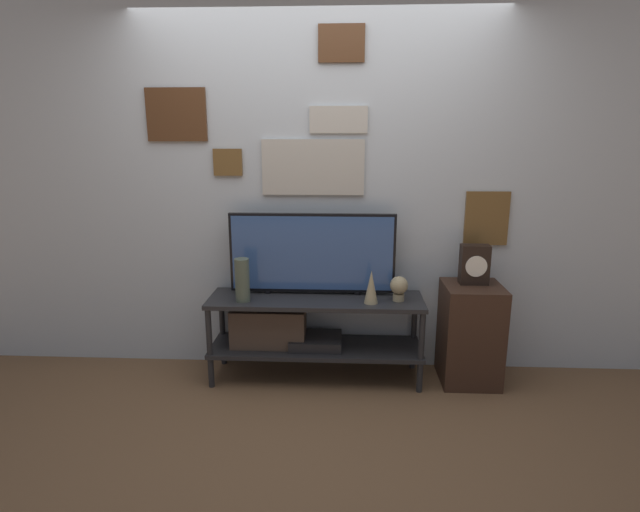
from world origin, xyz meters
The scene contains 9 objects.
ground_plane centered at (0.00, 0.00, 0.00)m, with size 12.00×12.00×0.00m, color brown.
wall_back centered at (0.00, 0.51, 1.35)m, with size 6.40×0.08×2.70m.
media_console centered at (-0.13, 0.25, 0.38)m, with size 1.48×0.42×0.59m.
television centered at (-0.03, 0.34, 0.89)m, with size 1.15×0.05×0.57m.
vase_slim_bronze centered at (0.37, 0.16, 0.71)m, with size 0.09×0.09×0.23m.
vase_tall_ceramic centered at (-0.49, 0.16, 0.74)m, with size 0.10×0.10×0.30m.
decorative_bust centered at (0.56, 0.22, 0.69)m, with size 0.12×0.12×0.17m.
side_table centered at (1.07, 0.26, 0.35)m, with size 0.39×0.40×0.70m.
mantel_clock centered at (1.08, 0.31, 0.83)m, with size 0.19×0.11×0.27m.
Camera 1 is at (0.19, -3.02, 1.69)m, focal length 28.00 mm.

